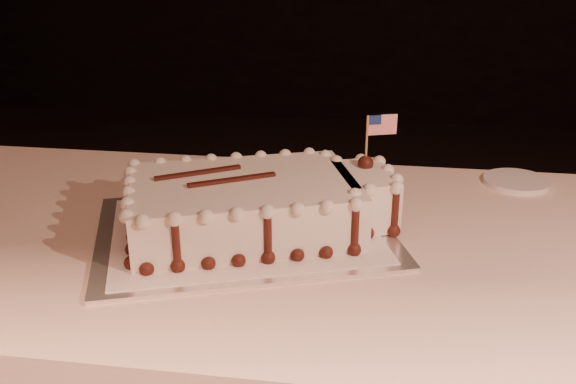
# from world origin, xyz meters

# --- Properties ---
(cake_board) EXTENTS (0.62, 0.54, 0.01)m
(cake_board) POSITION_xyz_m (-0.14, 0.60, 0.75)
(cake_board) COLOR white
(cake_board) RESTS_ON banquet_table
(doily) EXTENTS (0.56, 0.49, 0.00)m
(doily) POSITION_xyz_m (-0.14, 0.60, 0.76)
(doily) COLOR white
(doily) RESTS_ON cake_board
(sheet_cake) EXTENTS (0.51, 0.38, 0.20)m
(sheet_cake) POSITION_xyz_m (-0.12, 0.60, 0.81)
(sheet_cake) COLOR white
(sheet_cake) RESTS_ON doily
(side_plate) EXTENTS (0.14, 0.14, 0.01)m
(side_plate) POSITION_xyz_m (0.39, 0.92, 0.76)
(side_plate) COLOR white
(side_plate) RESTS_ON banquet_table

